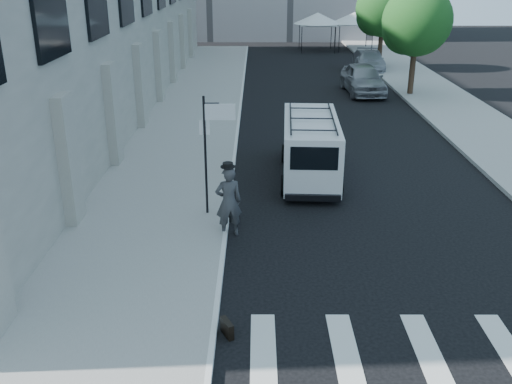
{
  "coord_description": "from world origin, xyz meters",
  "views": [
    {
      "loc": [
        -1.12,
        -12.28,
        7.02
      ],
      "look_at": [
        -1.15,
        1.97,
        1.3
      ],
      "focal_mm": 40.0,
      "sensor_mm": 36.0,
      "label": 1
    }
  ],
  "objects_px": {
    "parked_car_a": "(363,79)",
    "parked_car_b": "(369,60)",
    "cargo_van": "(310,147)",
    "suitcase": "(231,212)",
    "parked_car_c": "(369,61)",
    "businessman": "(229,202)",
    "briefcase": "(227,328)"
  },
  "relations": [
    {
      "from": "briefcase",
      "to": "cargo_van",
      "type": "relative_size",
      "value": 0.08
    },
    {
      "from": "parked_car_a",
      "to": "businessman",
      "type": "bearing_deg",
      "value": -112.95
    },
    {
      "from": "briefcase",
      "to": "cargo_van",
      "type": "distance_m",
      "value": 9.7
    },
    {
      "from": "briefcase",
      "to": "suitcase",
      "type": "bearing_deg",
      "value": 65.6
    },
    {
      "from": "briefcase",
      "to": "parked_car_a",
      "type": "height_order",
      "value": "parked_car_a"
    },
    {
      "from": "parked_car_a",
      "to": "cargo_van",
      "type": "bearing_deg",
      "value": -109.68
    },
    {
      "from": "cargo_van",
      "to": "parked_car_b",
      "type": "height_order",
      "value": "cargo_van"
    },
    {
      "from": "suitcase",
      "to": "parked_car_a",
      "type": "height_order",
      "value": "parked_car_a"
    },
    {
      "from": "suitcase",
      "to": "parked_car_a",
      "type": "bearing_deg",
      "value": 48.12
    },
    {
      "from": "suitcase",
      "to": "parked_car_a",
      "type": "relative_size",
      "value": 0.2
    },
    {
      "from": "cargo_van",
      "to": "parked_car_a",
      "type": "xyz_separation_m",
      "value": [
        4.27,
        13.98,
        -0.25
      ]
    },
    {
      "from": "parked_car_a",
      "to": "parked_car_c",
      "type": "relative_size",
      "value": 1.08
    },
    {
      "from": "cargo_van",
      "to": "parked_car_c",
      "type": "bearing_deg",
      "value": 77.08
    },
    {
      "from": "parked_car_a",
      "to": "parked_car_c",
      "type": "bearing_deg",
      "value": 74.17
    },
    {
      "from": "parked_car_a",
      "to": "suitcase",
      "type": "bearing_deg",
      "value": -114.0
    },
    {
      "from": "parked_car_c",
      "to": "suitcase",
      "type": "bearing_deg",
      "value": -102.23
    },
    {
      "from": "businessman",
      "to": "cargo_van",
      "type": "relative_size",
      "value": 0.35
    },
    {
      "from": "businessman",
      "to": "parked_car_a",
      "type": "distance_m",
      "value": 19.93
    },
    {
      "from": "suitcase",
      "to": "parked_car_b",
      "type": "xyz_separation_m",
      "value": [
        8.7,
        25.61,
        0.4
      ]
    },
    {
      "from": "businessman",
      "to": "suitcase",
      "type": "relative_size",
      "value": 2.02
    },
    {
      "from": "businessman",
      "to": "briefcase",
      "type": "xyz_separation_m",
      "value": [
        0.17,
        -4.62,
        -0.83
      ]
    },
    {
      "from": "briefcase",
      "to": "parked_car_b",
      "type": "distance_m",
      "value": 32.38
    },
    {
      "from": "briefcase",
      "to": "parked_car_b",
      "type": "height_order",
      "value": "parked_car_b"
    },
    {
      "from": "businessman",
      "to": "parked_car_b",
      "type": "relative_size",
      "value": 0.5
    },
    {
      "from": "parked_car_c",
      "to": "cargo_van",
      "type": "bearing_deg",
      "value": -98.95
    },
    {
      "from": "briefcase",
      "to": "parked_car_a",
      "type": "distance_m",
      "value": 24.28
    },
    {
      "from": "parked_car_a",
      "to": "parked_car_b",
      "type": "distance_m",
      "value": 8.12
    },
    {
      "from": "suitcase",
      "to": "briefcase",
      "type": "bearing_deg",
      "value": -108.83
    },
    {
      "from": "briefcase",
      "to": "parked_car_c",
      "type": "relative_size",
      "value": 0.1
    },
    {
      "from": "cargo_van",
      "to": "parked_car_a",
      "type": "bearing_deg",
      "value": 75.73
    },
    {
      "from": "cargo_van",
      "to": "parked_car_a",
      "type": "relative_size",
      "value": 1.13
    },
    {
      "from": "briefcase",
      "to": "parked_car_a",
      "type": "relative_size",
      "value": 0.09
    }
  ]
}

